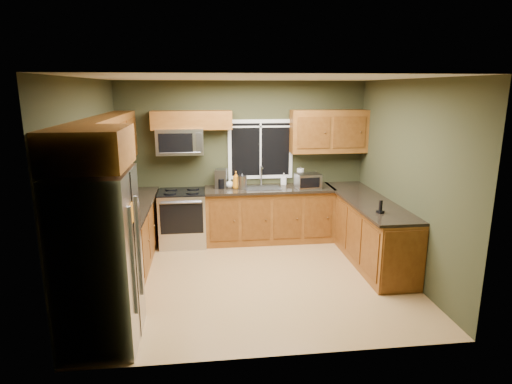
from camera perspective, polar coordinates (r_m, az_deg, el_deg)
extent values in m
plane|color=#A87D4A|center=(6.08, -0.08, -11.40)|extent=(4.20, 4.20, 0.00)
plane|color=white|center=(5.51, -0.09, 14.97)|extent=(4.20, 4.20, 0.00)
plane|color=#32341E|center=(7.40, -1.73, 4.14)|extent=(4.20, 0.00, 4.20)
plane|color=#32341E|center=(3.92, 3.03, -4.58)|extent=(4.20, 0.00, 4.20)
plane|color=#32341E|center=(5.79, -21.20, 0.51)|extent=(0.00, 3.60, 3.60)
plane|color=#32341E|center=(6.24, 19.45, 1.56)|extent=(0.00, 3.60, 3.60)
cube|color=white|center=(7.38, 0.60, 5.70)|extent=(1.12, 0.03, 1.02)
cube|color=black|center=(7.37, 0.61, 5.69)|extent=(1.00, 0.01, 0.90)
cube|color=white|center=(7.37, 0.62, 5.68)|extent=(0.03, 0.01, 0.90)
cube|color=white|center=(7.33, 0.63, 8.71)|extent=(1.00, 0.01, 0.03)
cube|color=brown|center=(6.42, -16.88, -6.29)|extent=(0.60, 2.65, 0.90)
cube|color=black|center=(6.27, -16.95, -2.24)|extent=(0.65, 2.65, 0.04)
cube|color=brown|center=(7.36, 1.76, -3.11)|extent=(2.17, 0.60, 0.90)
cube|color=black|center=(7.22, 1.81, 0.41)|extent=(2.17, 0.65, 0.04)
cube|color=brown|center=(6.83, 14.58, -4.90)|extent=(0.60, 2.50, 0.90)
cube|color=#633511|center=(5.76, 19.12, -8.79)|extent=(0.56, 0.02, 0.82)
cube|color=black|center=(6.69, 14.62, -1.09)|extent=(0.65, 2.50, 0.04)
cube|color=brown|center=(6.12, -19.05, 6.22)|extent=(0.33, 2.65, 0.72)
cube|color=brown|center=(7.12, -8.57, 9.46)|extent=(1.30, 0.33, 0.30)
cube|color=brown|center=(7.44, 9.67, 7.97)|extent=(1.30, 0.33, 0.72)
cube|color=brown|center=(4.34, -21.46, 5.50)|extent=(0.72, 0.90, 0.38)
cube|color=#B7B7BC|center=(4.62, -20.23, -8.48)|extent=(0.72, 0.90, 1.80)
cube|color=slate|center=(4.35, -16.08, -8.86)|extent=(0.03, 0.04, 1.10)
cube|color=slate|center=(4.72, -15.33, -7.01)|extent=(0.03, 0.04, 1.10)
cube|color=black|center=(4.55, -15.71, -8.49)|extent=(0.01, 0.02, 1.78)
cube|color=orange|center=(4.29, -16.27, -2.79)|extent=(0.01, 0.14, 0.20)
cube|color=#B7B7BC|center=(7.27, -9.73, -3.52)|extent=(0.76, 0.65, 0.90)
cube|color=black|center=(7.15, -9.87, -0.03)|extent=(0.76, 0.64, 0.03)
cube|color=black|center=(6.93, -9.88, -3.53)|extent=(0.68, 0.02, 0.50)
cylinder|color=slate|center=(6.83, -9.98, -1.42)|extent=(0.64, 0.04, 0.04)
cylinder|color=black|center=(7.02, -11.40, -0.15)|extent=(0.20, 0.20, 0.01)
cylinder|color=black|center=(7.00, -8.47, -0.06)|extent=(0.20, 0.20, 0.01)
cylinder|color=black|center=(7.29, -11.24, 0.38)|extent=(0.20, 0.20, 0.01)
cylinder|color=black|center=(7.27, -8.41, 0.46)|extent=(0.20, 0.20, 0.01)
cube|color=#B7B7BC|center=(7.14, -10.09, 6.67)|extent=(0.76, 0.38, 0.42)
cube|color=black|center=(6.95, -10.67, 6.46)|extent=(0.54, 0.01, 0.30)
cube|color=slate|center=(6.93, -7.60, 6.56)|extent=(0.10, 0.01, 0.30)
cylinder|color=slate|center=(6.95, -10.13, 5.15)|extent=(0.66, 0.02, 0.02)
cube|color=slate|center=(7.20, 0.90, 0.51)|extent=(0.60, 0.42, 0.02)
cylinder|color=#B7B7BC|center=(7.36, 0.70, 2.19)|extent=(0.03, 0.03, 0.34)
cylinder|color=#B7B7BC|center=(7.25, 0.79, 3.31)|extent=(0.03, 0.18, 0.03)
cube|color=#B7B7BC|center=(7.22, 6.93, 1.49)|extent=(0.43, 0.34, 0.25)
cube|color=black|center=(7.07, 7.22, 1.22)|extent=(0.33, 0.05, 0.17)
cube|color=slate|center=(7.22, -4.67, 1.83)|extent=(0.22, 0.26, 0.31)
cylinder|color=black|center=(7.16, -4.63, 1.12)|extent=(0.13, 0.13, 0.17)
cylinder|color=#B7B7BC|center=(7.10, -1.85, 1.28)|extent=(0.16, 0.16, 0.22)
cone|color=black|center=(7.07, -1.86, 2.33)|extent=(0.11, 0.11, 0.06)
cylinder|color=white|center=(7.48, 5.92, 2.08)|extent=(0.13, 0.13, 0.28)
cylinder|color=slate|center=(7.45, 5.95, 3.21)|extent=(0.02, 0.02, 0.04)
imported|color=orange|center=(7.14, -2.69, 1.62)|extent=(0.13, 0.13, 0.29)
imported|color=white|center=(7.45, 3.73, 1.77)|extent=(0.12, 0.12, 0.20)
imported|color=white|center=(7.21, -3.52, 1.20)|extent=(0.17, 0.17, 0.16)
cube|color=black|center=(5.99, 16.23, -2.55)|extent=(0.11, 0.11, 0.04)
cube|color=black|center=(5.97, 16.29, -1.73)|extent=(0.05, 0.04, 0.14)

